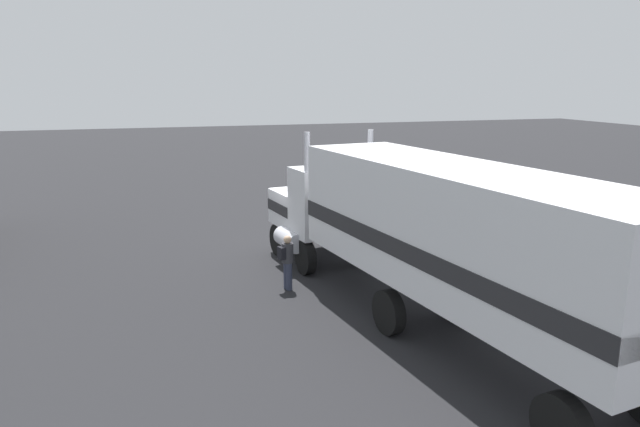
# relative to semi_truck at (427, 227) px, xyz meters

# --- Properties ---
(ground_plane) EXTENTS (120.00, 120.00, 0.00)m
(ground_plane) POSITION_rel_semi_truck_xyz_m (6.92, 1.20, -2.52)
(ground_plane) COLOR #232326
(lane_stripe_near) EXTENTS (4.39, 0.63, 0.01)m
(lane_stripe_near) POSITION_rel_semi_truck_xyz_m (3.76, -2.30, -2.52)
(lane_stripe_near) COLOR silver
(lane_stripe_near) RESTS_ON ground_plane
(lane_stripe_mid) EXTENTS (4.35, 0.97, 0.01)m
(lane_stripe_mid) POSITION_rel_semi_truck_xyz_m (6.70, -4.96, -2.52)
(lane_stripe_mid) COLOR silver
(lane_stripe_mid) RESTS_ON ground_plane
(lane_stripe_far) EXTENTS (4.37, 0.84, 0.01)m
(lane_stripe_far) POSITION_rel_semi_truck_xyz_m (5.01, -8.10, -2.52)
(lane_stripe_far) COLOR silver
(lane_stripe_far) RESTS_ON ground_plane
(semi_truck) EXTENTS (14.37, 4.68, 4.50)m
(semi_truck) POSITION_rel_semi_truck_xyz_m (0.00, 0.00, 0.00)
(semi_truck) COLOR white
(semi_truck) RESTS_ON ground_plane
(person_bystander) EXTENTS (0.37, 0.47, 1.63)m
(person_bystander) POSITION_rel_semi_truck_xyz_m (3.45, 2.65, -1.63)
(person_bystander) COLOR #2D3347
(person_bystander) RESTS_ON ground_plane
(motorcycle) EXTENTS (1.68, 1.44, 1.12)m
(motorcycle) POSITION_rel_semi_truck_xyz_m (-0.01, -3.82, -2.04)
(motorcycle) COLOR black
(motorcycle) RESTS_ON ground_plane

